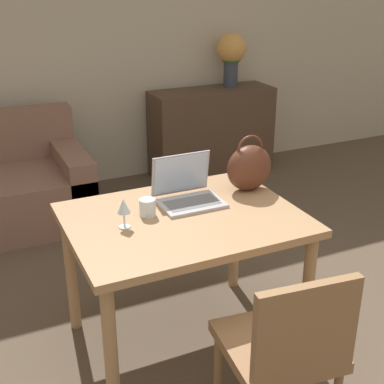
# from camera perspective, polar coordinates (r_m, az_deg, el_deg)

# --- Properties ---
(wall_back) EXTENTS (10.00, 0.06, 2.70)m
(wall_back) POSITION_cam_1_polar(r_m,az_deg,el_deg) (4.79, -11.98, 16.33)
(wall_back) COLOR #BCB29E
(wall_back) RESTS_ON ground_plane
(dining_table) EXTENTS (1.13, 0.85, 0.74)m
(dining_table) POSITION_cam_1_polar(r_m,az_deg,el_deg) (2.65, -0.88, -4.49)
(dining_table) COLOR #A87F56
(dining_table) RESTS_ON ground_plane
(chair) EXTENTS (0.48, 0.48, 0.84)m
(chair) POSITION_cam_1_polar(r_m,az_deg,el_deg) (2.24, 10.00, -15.85)
(chair) COLOR olive
(chair) RESTS_ON ground_plane
(sideboard) EXTENTS (1.16, 0.40, 0.82)m
(sideboard) POSITION_cam_1_polar(r_m,az_deg,el_deg) (5.11, 2.10, 6.40)
(sideboard) COLOR #4C3828
(sideboard) RESTS_ON ground_plane
(laptop) EXTENTS (0.32, 0.27, 0.24)m
(laptop) POSITION_cam_1_polar(r_m,az_deg,el_deg) (2.75, -0.60, 0.29)
(laptop) COLOR #ADADB2
(laptop) RESTS_ON dining_table
(drinking_glass) EXTENTS (0.08, 0.08, 0.09)m
(drinking_glass) POSITION_cam_1_polar(r_m,az_deg,el_deg) (2.61, -4.77, -1.64)
(drinking_glass) COLOR silver
(drinking_glass) RESTS_ON dining_table
(wine_glass) EXTENTS (0.06, 0.06, 0.14)m
(wine_glass) POSITION_cam_1_polar(r_m,az_deg,el_deg) (2.47, -7.30, -1.65)
(wine_glass) COLOR silver
(wine_glass) RESTS_ON dining_table
(handbag) EXTENTS (0.26, 0.16, 0.31)m
(handbag) POSITION_cam_1_polar(r_m,az_deg,el_deg) (2.88, 6.13, 2.63)
(handbag) COLOR #592D1E
(handbag) RESTS_ON dining_table
(flower_vase) EXTENTS (0.27, 0.27, 0.49)m
(flower_vase) POSITION_cam_1_polar(r_m,az_deg,el_deg) (5.09, 4.21, 14.55)
(flower_vase) COLOR #333847
(flower_vase) RESTS_ON sideboard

